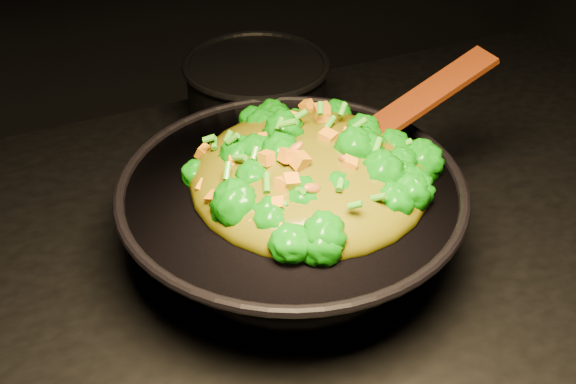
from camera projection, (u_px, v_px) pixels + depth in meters
name	position (u px, v px, depth m)	size (l,w,h in m)	color
wok	(291.00, 223.00, 0.82)	(0.37, 0.37, 0.11)	black
stir_fry	(310.00, 148.00, 0.77)	(0.27, 0.27, 0.09)	#0F7308
spatula	(399.00, 114.00, 0.83)	(0.26, 0.04, 0.01)	#381505
back_pot	(257.00, 96.00, 1.05)	(0.20, 0.20, 0.11)	black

